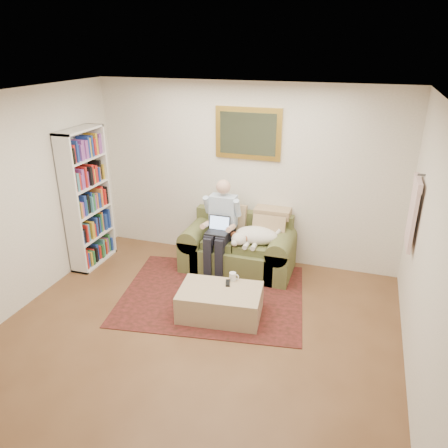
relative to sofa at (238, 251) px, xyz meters
The scene contains 12 objects.
room_shell 2.00m from the sofa, 90.97° to the right, with size 4.51×5.00×2.61m.
rug 0.86m from the sofa, 97.90° to the right, with size 2.33×1.86×0.01m, color black.
sofa is the anchor object (origin of this frame).
seated_man 0.48m from the sofa, 148.55° to the right, with size 0.52×0.74×1.32m, color #8CAFD8, non-canonical shape.
laptop 0.53m from the sofa, 138.98° to the right, with size 0.31×0.24×0.22m.
sleeping_dog 0.44m from the sofa, 15.74° to the right, with size 0.65×0.41×0.24m, color white, non-canonical shape.
ottoman 1.22m from the sofa, 83.88° to the right, with size 0.97×0.62×0.35m, color tan.
coffee_mug 0.97m from the sofa, 77.89° to the right, with size 0.08×0.08×0.10m, color white.
tv_remote 1.07m from the sofa, 80.66° to the right, with size 0.05×0.15×0.02m, color black.
bookshelf 2.30m from the sofa, 167.63° to the right, with size 0.28×0.80×2.00m, color white, non-canonical shape.
wall_mirror 1.68m from the sofa, 90.00° to the left, with size 0.94×0.04×0.72m.
hanging_shirt 2.46m from the sofa, 12.19° to the right, with size 0.06×0.52×0.90m, color beige, non-canonical shape.
Camera 1 is at (1.59, -3.38, 3.09)m, focal length 35.00 mm.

